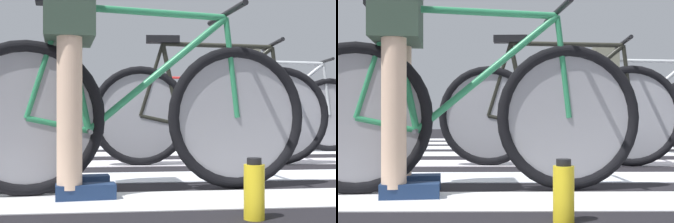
# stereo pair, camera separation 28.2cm
# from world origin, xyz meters

# --- Properties ---
(ground) EXTENTS (18.00, 14.00, 0.02)m
(ground) POSITION_xyz_m (0.00, 0.00, 0.01)
(ground) COLOR black
(crosswalk_markings) EXTENTS (5.38, 6.52, 0.00)m
(crosswalk_markings) POSITION_xyz_m (0.02, -0.04, 0.02)
(crosswalk_markings) COLOR silver
(crosswalk_markings) RESTS_ON ground
(bicycle_1_of_4) EXTENTS (1.73, 0.52, 0.93)m
(bicycle_1_of_4) POSITION_xyz_m (-0.35, -1.32, 0.41)
(bicycle_1_of_4) COLOR black
(bicycle_1_of_4) RESTS_ON ground
(cyclist_1_of_4) EXTENTS (0.35, 0.43, 0.99)m
(cyclist_1_of_4) POSITION_xyz_m (-0.66, -1.35, 0.66)
(cyclist_1_of_4) COLOR beige
(cyclist_1_of_4) RESTS_ON ground
(bicycle_2_of_4) EXTENTS (1.74, 0.52, 0.93)m
(bicycle_2_of_4) POSITION_xyz_m (0.24, -0.23, 0.41)
(bicycle_2_of_4) COLOR black
(bicycle_2_of_4) RESTS_ON ground
(bicycle_3_of_4) EXTENTS (1.73, 0.52, 0.93)m
(bicycle_3_of_4) POSITION_xyz_m (1.13, 0.86, 0.41)
(bicycle_3_of_4) COLOR black
(bicycle_3_of_4) RESTS_ON ground
(cyclist_3_of_4) EXTENTS (0.35, 0.43, 1.01)m
(cyclist_3_of_4) POSITION_xyz_m (0.82, 0.89, 0.67)
(cyclist_3_of_4) COLOR brown
(cyclist_3_of_4) RESTS_ON ground
(bicycle_4_of_4) EXTENTS (1.73, 0.52, 0.93)m
(bicycle_4_of_4) POSITION_xyz_m (0.36, 3.00, 0.41)
(bicycle_4_of_4) COLOR black
(bicycle_4_of_4) RESTS_ON ground
(water_bottle) EXTENTS (0.07, 0.07, 0.22)m
(water_bottle) POSITION_xyz_m (0.04, -1.94, 0.12)
(water_bottle) COLOR yellow
(water_bottle) RESTS_ON ground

